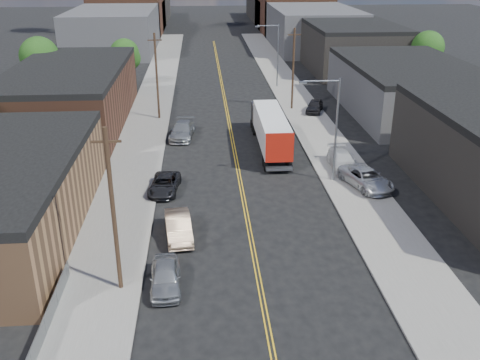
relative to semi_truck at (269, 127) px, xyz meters
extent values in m
plane|color=black|center=(-3.58, 25.85, -2.18)|extent=(260.00, 260.00, 0.00)
cube|color=gold|center=(-3.58, 10.85, -2.18)|extent=(0.32, 120.00, 0.01)
cube|color=slate|center=(-13.08, 10.85, -2.11)|extent=(5.00, 140.00, 0.15)
cube|color=slate|center=(5.92, 10.85, -2.11)|extent=(5.00, 140.00, 0.15)
cube|color=#4D2C1E|center=(-21.58, 9.85, 0.82)|extent=(12.00, 26.00, 6.00)
cube|color=black|center=(-21.58, 9.85, 4.12)|extent=(12.00, 26.00, 0.60)
cube|color=navy|center=(11.62, -14.15, 1.42)|extent=(0.30, 20.00, 0.80)
cube|color=#3C3C3F|center=(18.42, 11.85, 0.57)|extent=(14.00, 24.00, 5.50)
cube|color=black|center=(18.42, 11.85, 3.62)|extent=(14.00, 24.00, 0.60)
cube|color=black|center=(18.42, 37.85, 1.32)|extent=(14.00, 22.00, 7.00)
cube|color=black|center=(18.42, 37.85, 5.12)|extent=(14.00, 22.00, 0.60)
cube|color=#3C3C3F|center=(-23.58, 60.85, 1.82)|extent=(16.00, 30.00, 8.00)
cube|color=#3C3C3F|center=(16.42, 60.85, 1.82)|extent=(16.00, 30.00, 8.00)
cube|color=#4D2C1E|center=(-23.58, 85.85, 2.82)|extent=(16.00, 26.00, 10.00)
cube|color=#4D2C1E|center=(16.42, 85.85, 2.82)|extent=(16.00, 26.00, 10.00)
cube|color=black|center=(-23.58, 105.85, 1.32)|extent=(16.00, 40.00, 7.00)
cube|color=black|center=(16.42, 105.85, 1.32)|extent=(16.00, 40.00, 7.00)
cylinder|color=gray|center=(4.42, -9.15, 2.32)|extent=(0.18, 0.18, 9.00)
cylinder|color=gray|center=(2.92, -9.15, 6.62)|extent=(3.00, 0.12, 0.12)
cube|color=gray|center=(1.42, -9.15, 6.52)|extent=(0.60, 0.25, 0.18)
cylinder|color=gray|center=(4.42, 25.85, 2.32)|extent=(0.18, 0.18, 9.00)
cylinder|color=gray|center=(2.92, 25.85, 6.62)|extent=(3.00, 0.12, 0.12)
cube|color=gray|center=(1.42, 25.85, 6.52)|extent=(0.60, 0.25, 0.18)
cylinder|color=black|center=(-11.78, -24.15, 2.82)|extent=(0.26, 0.26, 10.00)
cube|color=black|center=(-11.78, -24.15, 7.02)|extent=(1.60, 0.12, 0.12)
cylinder|color=black|center=(-11.78, 10.85, 2.82)|extent=(0.26, 0.26, 10.00)
cube|color=black|center=(-11.78, 10.85, 7.02)|extent=(1.60, 0.12, 0.12)
cylinder|color=black|center=(4.62, 13.85, 2.82)|extent=(0.26, 0.26, 10.00)
cube|color=black|center=(4.62, 13.85, 7.02)|extent=(1.60, 0.12, 0.12)
cube|color=slate|center=(-15.08, -30.65, -0.98)|extent=(0.05, 16.00, 0.05)
cylinder|color=black|center=(-27.58, 20.85, 0.07)|extent=(0.36, 0.36, 4.50)
sphere|color=#12360E|center=(-27.58, 20.85, 3.67)|extent=(5.04, 5.04, 5.04)
sphere|color=#12360E|center=(-26.98, 21.15, 2.77)|extent=(3.96, 3.96, 3.96)
sphere|color=#12360E|center=(-28.08, 20.45, 3.04)|extent=(3.60, 3.60, 3.60)
cylinder|color=black|center=(-17.58, 27.85, -0.31)|extent=(0.36, 0.36, 3.75)
sphere|color=#12360E|center=(-17.58, 27.85, 2.69)|extent=(4.20, 4.20, 4.20)
sphere|color=#12360E|center=(-16.98, 28.15, 1.94)|extent=(3.30, 3.30, 3.30)
sphere|color=#12360E|center=(-18.08, 27.45, 2.17)|extent=(3.00, 3.00, 3.00)
cylinder|color=black|center=(26.42, 25.85, -0.06)|extent=(0.36, 0.36, 4.25)
sphere|color=#12360E|center=(26.42, 25.85, 3.34)|extent=(4.76, 4.76, 4.76)
sphere|color=#12360E|center=(27.02, 26.15, 2.49)|extent=(3.74, 3.74, 3.74)
sphere|color=#12360E|center=(25.92, 25.45, 2.75)|extent=(3.40, 3.40, 3.40)
cube|color=silver|center=(0.00, -1.47, 0.30)|extent=(2.55, 11.48, 2.67)
cube|color=maroon|center=(0.00, -7.20, 0.30)|extent=(2.50, 0.14, 2.69)
cube|color=gray|center=(0.00, -7.20, -1.66)|extent=(2.36, 0.61, 0.25)
cube|color=black|center=(0.00, 5.60, -0.70)|extent=(2.41, 3.07, 2.96)
cylinder|color=black|center=(0.00, -5.80, -1.70)|extent=(2.49, 0.97, 0.96)
cylinder|color=black|center=(0.00, 5.60, -1.70)|extent=(2.39, 0.97, 0.96)
imported|color=#999C9E|center=(-9.16, -24.15, -1.43)|extent=(1.99, 4.51, 1.51)
imported|color=#92775F|center=(-8.58, -18.11, -1.38)|extent=(2.22, 5.01, 1.60)
imported|color=black|center=(-9.98, -10.33, -1.51)|extent=(2.74, 5.04, 1.34)
imported|color=gray|center=(-8.85, 3.63, -1.36)|extent=(2.95, 5.90, 1.64)
imported|color=silver|center=(6.81, -10.88, -1.25)|extent=(4.15, 6.15, 1.56)
imported|color=silver|center=(5.87, -6.56, -1.29)|extent=(2.10, 5.11, 1.48)
imported|color=black|center=(7.14, 12.03, -1.29)|extent=(3.11, 4.67, 1.48)
camera|label=1|loc=(-6.76, -51.04, 16.14)|focal=40.00mm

